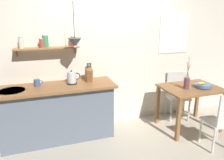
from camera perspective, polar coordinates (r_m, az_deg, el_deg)
ground_plane at (r=3.83m, az=2.69°, el=-14.64°), size 14.00×14.00×0.00m
back_wall at (r=4.01m, az=2.33°, el=7.45°), size 6.80×0.11×2.70m
kitchen_counter at (r=3.70m, az=-13.84°, el=-8.14°), size 1.83×0.63×0.93m
wall_shelf at (r=3.57m, az=-16.66°, el=8.74°), size 0.99×0.20×0.32m
dining_table at (r=4.11m, az=19.69°, el=-3.41°), size 0.99×0.76×0.78m
dining_chair_near at (r=3.67m, az=26.69°, el=-9.10°), size 0.41×0.41×0.93m
dining_chair_far at (r=4.53m, az=16.48°, el=-3.15°), size 0.49×0.47×0.91m
fruit_bowl at (r=4.11m, az=22.48°, el=-1.29°), size 0.28×0.28×0.10m
twig_vase at (r=3.93m, az=18.81°, el=-0.71°), size 0.10×0.10×0.55m
electric_kettle at (r=3.55m, az=-10.39°, el=0.58°), size 0.25×0.17×0.22m
knife_block at (r=3.61m, az=-6.03°, el=1.54°), size 0.10×0.20×0.32m
coffee_mug_by_sink at (r=3.57m, az=-18.88°, el=-0.69°), size 0.14×0.09×0.11m
pendant_lamp at (r=3.30m, az=-9.65°, el=9.52°), size 0.21×0.21×0.65m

